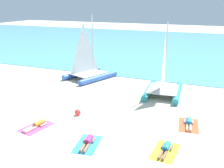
{
  "coord_description": "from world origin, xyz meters",
  "views": [
    {
      "loc": [
        6.64,
        -11.64,
        6.85
      ],
      "look_at": [
        0.0,
        4.73,
        1.2
      ],
      "focal_mm": 41.7,
      "sensor_mm": 36.0,
      "label": 1
    }
  ],
  "objects": [
    {
      "name": "sunbather_rightmost",
      "position": [
        5.64,
        2.67,
        0.13
      ],
      "size": [
        0.59,
        1.57,
        0.3
      ],
      "rotation": [
        0.0,
        0.0,
        0.12
      ],
      "color": "#268CCC",
      "rests_on": "towel_rightmost"
    },
    {
      "name": "ground_plane",
      "position": [
        0.0,
        10.0,
        0.0
      ],
      "size": [
        120.0,
        120.0,
        0.0
      ],
      "primitive_type": "plane",
      "color": "beige"
    },
    {
      "name": "towel_leftmost",
      "position": [
        -2.37,
        -0.9,
        0.01
      ],
      "size": [
        1.47,
        2.09,
        0.01
      ],
      "primitive_type": "cube",
      "rotation": [
        0.0,
        0.0,
        -0.21
      ],
      "color": "#D84C99",
      "rests_on": "ground"
    },
    {
      "name": "sunbather_center_left",
      "position": [
        1.18,
        -1.39,
        0.13
      ],
      "size": [
        0.65,
        1.57,
        0.3
      ],
      "rotation": [
        0.0,
        0.0,
        0.16
      ],
      "color": "#D83372",
      "rests_on": "towel_center_left"
    },
    {
      "name": "towel_rightmost",
      "position": [
        5.64,
        2.6,
        0.01
      ],
      "size": [
        1.31,
        2.02,
        0.01
      ],
      "primitive_type": "cube",
      "rotation": [
        0.0,
        0.0,
        0.12
      ],
      "color": "#EA5933",
      "rests_on": "ground"
    },
    {
      "name": "ocean_water",
      "position": [
        0.0,
        30.51,
        0.03
      ],
      "size": [
        120.0,
        40.0,
        0.05
      ],
      "primitive_type": "cube",
      "color": "#5BB2C1",
      "rests_on": "ground"
    },
    {
      "name": "towel_center_right",
      "position": [
        4.93,
        -0.64,
        0.01
      ],
      "size": [
        1.23,
        1.97,
        0.01
      ],
      "primitive_type": "cube",
      "rotation": [
        0.0,
        0.0,
        -0.07
      ],
      "color": "yellow",
      "rests_on": "ground"
    },
    {
      "name": "sunbather_center_right",
      "position": [
        4.93,
        -0.58,
        0.13
      ],
      "size": [
        0.57,
        1.57,
        0.3
      ],
      "rotation": [
        0.0,
        0.0,
        -0.07
      ],
      "color": "#268CCC",
      "rests_on": "towel_center_right"
    },
    {
      "name": "beach_ball",
      "position": [
        -0.98,
        1.43,
        0.19
      ],
      "size": [
        0.39,
        0.39,
        0.39
      ],
      "primitive_type": "sphere",
      "color": "red",
      "rests_on": "ground"
    },
    {
      "name": "sailboat_teal",
      "position": [
        3.22,
        7.12,
        0.8
      ],
      "size": [
        2.93,
        4.31,
        5.39
      ],
      "rotation": [
        0.0,
        0.0,
        0.07
      ],
      "color": "teal",
      "rests_on": "ground"
    },
    {
      "name": "sailboat_blue",
      "position": [
        -4.04,
        8.99,
        0.85
      ],
      "size": [
        4.22,
        5.12,
        5.73
      ],
      "rotation": [
        0.0,
        0.0,
        -0.38
      ],
      "color": "blue",
      "rests_on": "ground"
    },
    {
      "name": "sunbather_leftmost",
      "position": [
        -2.36,
        -0.83,
        0.13
      ],
      "size": [
        0.71,
        1.56,
        0.3
      ],
      "rotation": [
        0.0,
        0.0,
        -0.21
      ],
      "color": "orange",
      "rests_on": "towel_leftmost"
    },
    {
      "name": "towel_center_left",
      "position": [
        1.19,
        -1.46,
        0.01
      ],
      "size": [
        1.39,
        2.05,
        0.01
      ],
      "primitive_type": "cube",
      "rotation": [
        0.0,
        0.0,
        0.16
      ],
      "color": "#338CD8",
      "rests_on": "ground"
    }
  ]
}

